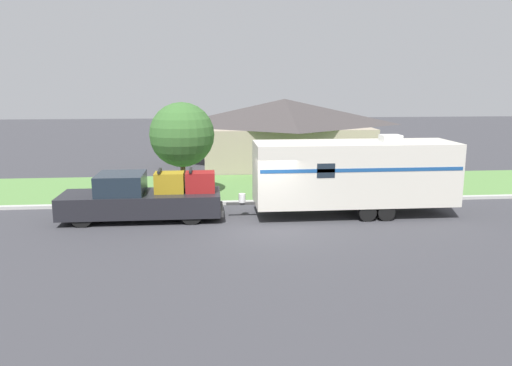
# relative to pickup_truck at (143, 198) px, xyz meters

# --- Properties ---
(ground_plane) EXTENTS (120.00, 120.00, 0.00)m
(ground_plane) POSITION_rel_pickup_truck_xyz_m (4.73, -1.53, -0.87)
(ground_plane) COLOR #38383D
(curb_strip) EXTENTS (80.00, 0.30, 0.14)m
(curb_strip) POSITION_rel_pickup_truck_xyz_m (4.73, 2.22, -0.80)
(curb_strip) COLOR #ADADA8
(curb_strip) RESTS_ON ground_plane
(lawn_strip) EXTENTS (80.00, 7.00, 0.03)m
(lawn_strip) POSITION_rel_pickup_truck_xyz_m (4.73, 5.87, -0.86)
(lawn_strip) COLOR #568442
(lawn_strip) RESTS_ON ground_plane
(house_across_street) EXTENTS (11.33, 7.91, 4.34)m
(house_across_street) POSITION_rel_pickup_truck_xyz_m (7.64, 13.08, 1.38)
(house_across_street) COLOR gray
(house_across_street) RESTS_ON ground_plane
(pickup_truck) EXTENTS (6.36, 2.10, 2.01)m
(pickup_truck) POSITION_rel_pickup_truck_xyz_m (0.00, 0.00, 0.00)
(pickup_truck) COLOR black
(pickup_truck) RESTS_ON ground_plane
(travel_trailer) EXTENTS (9.32, 2.47, 3.29)m
(travel_trailer) POSITION_rel_pickup_truck_xyz_m (8.57, -0.00, 0.88)
(travel_trailer) COLOR black
(travel_trailer) RESTS_ON ground_plane
(mailbox) EXTENTS (0.48, 0.20, 1.26)m
(mailbox) POSITION_rel_pickup_truck_xyz_m (9.24, 3.28, 0.10)
(mailbox) COLOR brown
(mailbox) RESTS_ON ground_plane
(tree_in_yard) EXTENTS (3.04, 3.04, 4.50)m
(tree_in_yard) POSITION_rel_pickup_truck_xyz_m (1.41, 3.97, 2.10)
(tree_in_yard) COLOR brown
(tree_in_yard) RESTS_ON ground_plane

